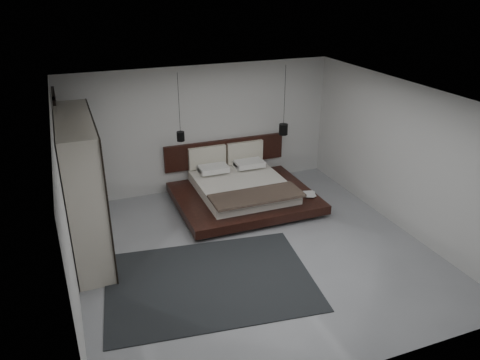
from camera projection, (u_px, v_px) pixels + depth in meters
name	position (u px, v px, depth m)	size (l,w,h in m)	color
floor	(254.00, 251.00, 8.38)	(6.00, 6.00, 0.00)	gray
ceiling	(256.00, 97.00, 7.25)	(6.00, 6.00, 0.00)	white
wall_back	(202.00, 129.00, 10.37)	(6.00, 6.00, 0.00)	#BABBB8
wall_front	(358.00, 279.00, 5.25)	(6.00, 6.00, 0.00)	#BABBB8
wall_left	(65.00, 209.00, 6.82)	(6.00, 6.00, 0.00)	#BABBB8
wall_right	(401.00, 156.00, 8.80)	(6.00, 6.00, 0.00)	#BABBB8
lattice_screen	(64.00, 159.00, 8.97)	(0.05, 0.90, 2.60)	black
bed	(242.00, 190.00, 10.05)	(2.85, 2.42, 1.09)	black
book_lower	(305.00, 194.00, 9.88)	(0.22, 0.29, 0.03)	#99724C
book_upper	(305.00, 194.00, 9.84)	(0.21, 0.29, 0.02)	#99724C
pendant_left	(181.00, 136.00, 9.57)	(0.16, 0.16, 1.40)	black
pendant_right	(283.00, 129.00, 10.39)	(0.20, 0.20, 1.54)	black
wardrobe	(83.00, 188.00, 7.93)	(0.59, 2.49, 2.44)	beige
rug	(210.00, 281.00, 7.53)	(3.28, 2.34, 0.01)	black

